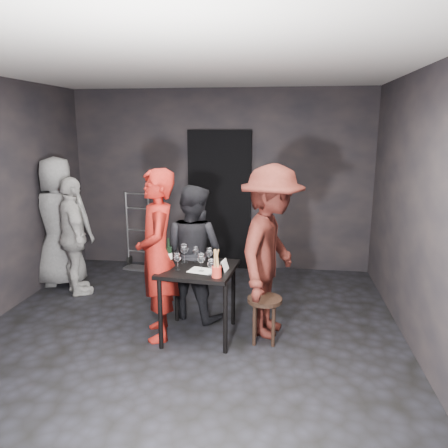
# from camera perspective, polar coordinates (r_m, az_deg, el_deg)

# --- Properties ---
(floor) EXTENTS (4.50, 5.00, 0.02)m
(floor) POSITION_cam_1_polar(r_m,az_deg,el_deg) (4.66, -5.14, -14.86)
(floor) COLOR black
(floor) RESTS_ON ground
(ceiling) EXTENTS (4.50, 5.00, 0.02)m
(ceiling) POSITION_cam_1_polar(r_m,az_deg,el_deg) (4.17, -5.92, 20.20)
(ceiling) COLOR silver
(ceiling) RESTS_ON ground
(wall_back) EXTENTS (4.50, 0.04, 2.70)m
(wall_back) POSITION_cam_1_polar(r_m,az_deg,el_deg) (6.64, -0.49, 5.73)
(wall_back) COLOR black
(wall_back) RESTS_ON ground
(wall_front) EXTENTS (4.50, 0.04, 2.70)m
(wall_front) POSITION_cam_1_polar(r_m,az_deg,el_deg) (1.97, -22.96, -12.23)
(wall_front) COLOR black
(wall_front) RESTS_ON ground
(wall_right) EXTENTS (0.04, 5.00, 2.70)m
(wall_right) POSITION_cam_1_polar(r_m,az_deg,el_deg) (4.29, 25.16, 0.73)
(wall_right) COLOR black
(wall_right) RESTS_ON ground
(doorway) EXTENTS (0.95, 0.10, 2.10)m
(doorway) POSITION_cam_1_polar(r_m,az_deg,el_deg) (6.62, -0.56, 3.09)
(doorway) COLOR black
(doorway) RESTS_ON ground
(wallbox_upper) EXTENTS (0.12, 0.06, 0.12)m
(wallbox_upper) POSITION_cam_1_polar(r_m,az_deg,el_deg) (6.51, 6.92, 6.39)
(wallbox_upper) COLOR #B7B7B2
(wallbox_upper) RESTS_ON wall_back
(wallbox_lower) EXTENTS (0.10, 0.06, 0.14)m
(wallbox_lower) POSITION_cam_1_polar(r_m,az_deg,el_deg) (6.51, 8.67, 5.90)
(wallbox_lower) COLOR #B7B7B2
(wallbox_lower) RESTS_ON wall_back
(hand_truck) EXTENTS (0.39, 0.33, 1.17)m
(hand_truck) POSITION_cam_1_polar(r_m,az_deg,el_deg) (6.91, -11.10, -3.84)
(hand_truck) COLOR #B2B2B7
(hand_truck) RESTS_ON floor
(tasting_table) EXTENTS (0.72, 0.72, 0.75)m
(tasting_table) POSITION_cam_1_polar(r_m,az_deg,el_deg) (4.49, -3.34, -6.86)
(tasting_table) COLOR black
(tasting_table) RESTS_ON floor
(stool) EXTENTS (0.35, 0.35, 0.47)m
(stool) POSITION_cam_1_polar(r_m,az_deg,el_deg) (4.48, 5.32, -10.72)
(stool) COLOR black
(stool) RESTS_ON floor
(server_red) EXTENTS (0.70, 0.86, 2.04)m
(server_red) POSITION_cam_1_polar(r_m,az_deg,el_deg) (4.43, -8.79, -2.26)
(server_red) COLOR #A61B13
(server_red) RESTS_ON floor
(woman_black) EXTENTS (0.85, 0.66, 1.55)m
(woman_black) POSITION_cam_1_polar(r_m,az_deg,el_deg) (4.93, -4.06, -3.56)
(woman_black) COLOR black
(woman_black) RESTS_ON floor
(man_maroon) EXTENTS (0.98, 1.49, 2.13)m
(man_maroon) POSITION_cam_1_polar(r_m,az_deg,el_deg) (4.46, 6.19, -1.50)
(man_maroon) COLOR #501C16
(man_maroon) RESTS_ON floor
(bystander_cream) EXTENTS (0.91, 1.00, 1.57)m
(bystander_cream) POSITION_cam_1_polar(r_m,az_deg,el_deg) (5.91, -19.04, -1.42)
(bystander_cream) COLOR silver
(bystander_cream) RESTS_ON floor
(bystander_grey) EXTENTS (1.13, 0.83, 2.08)m
(bystander_grey) POSITION_cam_1_polar(r_m,az_deg,el_deg) (6.27, -20.85, 1.63)
(bystander_grey) COLOR gray
(bystander_grey) RESTS_ON floor
(tasting_mat) EXTENTS (0.31, 0.25, 0.00)m
(tasting_mat) POSITION_cam_1_polar(r_m,az_deg,el_deg) (4.34, -2.74, -6.13)
(tasting_mat) COLOR white
(tasting_mat) RESTS_ON tasting_table
(wine_glass_a) EXTENTS (0.09, 0.09, 0.19)m
(wine_glass_a) POSITION_cam_1_polar(r_m,az_deg,el_deg) (4.37, -6.12, -4.79)
(wine_glass_a) COLOR white
(wine_glass_a) RESTS_ON tasting_table
(wine_glass_b) EXTENTS (0.11, 0.11, 0.22)m
(wine_glass_b) POSITION_cam_1_polar(r_m,az_deg,el_deg) (4.59, -5.21, -3.70)
(wine_glass_b) COLOR white
(wine_glass_b) RESTS_ON tasting_table
(wine_glass_c) EXTENTS (0.09, 0.09, 0.18)m
(wine_glass_c) POSITION_cam_1_polar(r_m,az_deg,el_deg) (4.61, -3.72, -3.87)
(wine_glass_c) COLOR white
(wine_glass_c) RESTS_ON tasting_table
(wine_glass_d) EXTENTS (0.09, 0.09, 0.20)m
(wine_glass_d) POSITION_cam_1_polar(r_m,az_deg,el_deg) (4.30, -3.00, -4.93)
(wine_glass_d) COLOR white
(wine_glass_d) RESTS_ON tasting_table
(wine_glass_e) EXTENTS (0.08, 0.08, 0.18)m
(wine_glass_e) POSITION_cam_1_polar(r_m,az_deg,el_deg) (4.19, -1.73, -5.54)
(wine_glass_e) COLOR white
(wine_glass_e) RESTS_ON tasting_table
(wine_glass_f) EXTENTS (0.09, 0.09, 0.20)m
(wine_glass_f) POSITION_cam_1_polar(r_m,az_deg,el_deg) (4.50, -1.92, -4.15)
(wine_glass_f) COLOR white
(wine_glass_f) RESTS_ON tasting_table
(wine_bottle) EXTENTS (0.07, 0.07, 0.29)m
(wine_bottle) POSITION_cam_1_polar(r_m,az_deg,el_deg) (4.47, -7.24, -4.15)
(wine_bottle) COLOR black
(wine_bottle) RESTS_ON tasting_table
(breadstick_cup) EXTENTS (0.09, 0.09, 0.29)m
(breadstick_cup) POSITION_cam_1_polar(r_m,az_deg,el_deg) (4.13, -0.98, -5.24)
(breadstick_cup) COLOR red
(breadstick_cup) RESTS_ON tasting_table
(reserved_card) EXTENTS (0.11, 0.16, 0.11)m
(reserved_card) POSITION_cam_1_polar(r_m,az_deg,el_deg) (4.33, -0.31, -5.39)
(reserved_card) COLOR white
(reserved_card) RESTS_ON tasting_table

